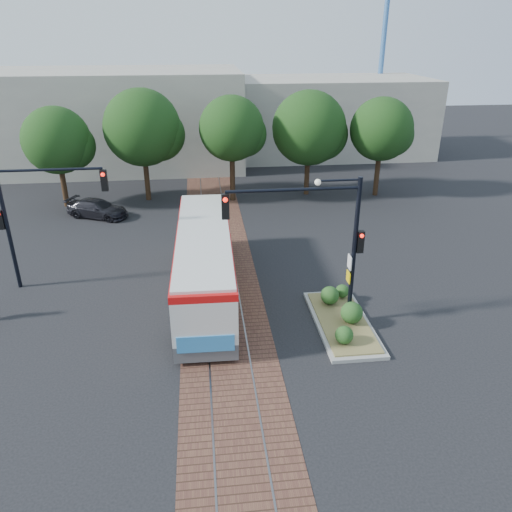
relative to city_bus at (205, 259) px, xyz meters
The scene contains 10 objects.
ground 3.08m from the city_bus, 73.36° to the right, with size 120.00×120.00×0.00m, color black.
trackbed 2.38m from the city_bus, 64.24° to the left, with size 3.60×40.00×0.02m.
tree_row 14.44m from the city_bus, 82.05° to the left, with size 26.40×5.60×7.67m.
warehouses 26.36m from the city_bus, 89.54° to the left, with size 40.00×13.00×8.00m.
crane 37.81m from the city_bus, 59.28° to the left, with size 8.00×0.50×18.00m.
city_bus is the anchor object (origin of this frame).
traffic_island 6.64m from the city_bus, 31.21° to the right, with size 2.20×5.20×1.13m.
signal_pole_main 6.17m from the city_bus, 35.47° to the right, with size 5.49×0.46×6.00m.
signal_pole_left 8.08m from the city_bus, 168.69° to the left, with size 4.99×0.34×6.00m.
parked_car 12.94m from the city_bus, 121.49° to the left, with size 1.63×4.02×1.17m, color black.
Camera 1 is at (-0.77, -18.09, 11.18)m, focal length 35.00 mm.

